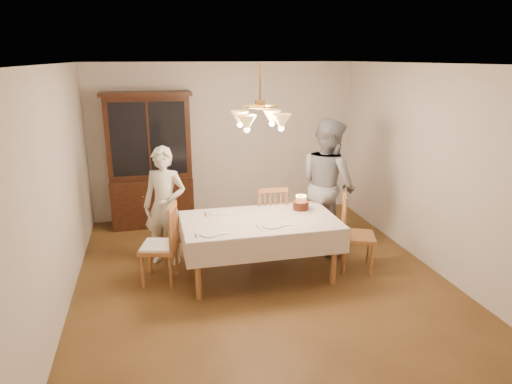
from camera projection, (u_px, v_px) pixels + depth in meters
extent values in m
plane|color=#523517|center=(260.00, 275.00, 5.82)|extent=(5.00, 5.00, 0.00)
plane|color=white|center=(260.00, 64.00, 5.08)|extent=(5.00, 5.00, 0.00)
plane|color=beige|center=(225.00, 141.00, 7.78)|extent=(4.50, 0.00, 4.50)
plane|color=beige|center=(347.00, 266.00, 3.12)|extent=(4.50, 0.00, 4.50)
plane|color=beige|center=(59.00, 189.00, 4.95)|extent=(0.00, 5.00, 5.00)
plane|color=beige|center=(427.00, 167.00, 5.95)|extent=(0.00, 5.00, 5.00)
cube|color=#96562B|center=(260.00, 221.00, 5.61)|extent=(1.80, 1.00, 0.04)
cube|color=silver|center=(260.00, 220.00, 5.60)|extent=(1.90, 1.10, 0.01)
cylinder|color=#96562B|center=(198.00, 271.00, 5.14)|extent=(0.07, 0.07, 0.71)
cylinder|color=#96562B|center=(334.00, 257.00, 5.51)|extent=(0.07, 0.07, 0.71)
cylinder|color=#96562B|center=(191.00, 243.00, 5.93)|extent=(0.07, 0.07, 0.71)
cylinder|color=#96562B|center=(310.00, 232.00, 6.29)|extent=(0.07, 0.07, 0.71)
cube|color=black|center=(153.00, 201.00, 7.50)|extent=(1.30, 0.50, 0.80)
cube|color=black|center=(149.00, 137.00, 7.25)|extent=(1.30, 0.40, 1.30)
cube|color=black|center=(149.00, 139.00, 7.06)|extent=(1.14, 0.01, 1.14)
cube|color=black|center=(146.00, 94.00, 7.01)|extent=(1.38, 0.54, 0.06)
cube|color=#96562B|center=(269.00, 222.00, 6.39)|extent=(0.44, 0.42, 0.05)
cube|color=#96562B|center=(273.00, 190.00, 6.07)|extent=(0.40, 0.04, 0.06)
cylinder|color=#96562B|center=(278.00, 232.00, 6.66)|extent=(0.04, 0.04, 0.43)
cylinder|color=#96562B|center=(254.00, 234.00, 6.58)|extent=(0.04, 0.04, 0.43)
cylinder|color=#96562B|center=(285.00, 241.00, 6.34)|extent=(0.04, 0.04, 0.43)
cylinder|color=#96562B|center=(259.00, 243.00, 6.26)|extent=(0.04, 0.04, 0.43)
cube|color=#96562B|center=(159.00, 248.00, 5.53)|extent=(0.52, 0.53, 0.05)
cube|color=#96562B|center=(172.00, 207.00, 5.38)|extent=(0.14, 0.40, 0.06)
cylinder|color=#96562B|center=(150.00, 259.00, 5.78)|extent=(0.04, 0.04, 0.43)
cylinder|color=#96562B|center=(142.00, 272.00, 5.43)|extent=(0.04, 0.04, 0.43)
cylinder|color=#96562B|center=(177.00, 259.00, 5.77)|extent=(0.04, 0.04, 0.43)
cylinder|color=#96562B|center=(171.00, 272.00, 5.42)|extent=(0.04, 0.04, 0.43)
cube|color=white|center=(159.00, 245.00, 5.52)|extent=(0.47, 0.48, 0.03)
cube|color=#96562B|center=(358.00, 237.00, 5.88)|extent=(0.55, 0.56, 0.05)
cube|color=#96562B|center=(345.00, 198.00, 5.75)|extent=(0.17, 0.39, 0.06)
cylinder|color=#96562B|center=(372.00, 260.00, 5.75)|extent=(0.04, 0.04, 0.43)
cylinder|color=#96562B|center=(368.00, 248.00, 6.09)|extent=(0.04, 0.04, 0.43)
cylinder|color=#96562B|center=(344.00, 258.00, 5.79)|extent=(0.04, 0.04, 0.43)
cylinder|color=#96562B|center=(343.00, 247.00, 6.13)|extent=(0.04, 0.04, 0.43)
imported|color=beige|center=(165.00, 206.00, 5.97)|extent=(0.68, 0.58, 1.59)
imported|color=slate|center=(328.00, 185.00, 6.43)|extent=(0.93, 1.07, 1.88)
cylinder|color=white|center=(301.00, 210.00, 5.92)|extent=(0.30, 0.30, 0.01)
cylinder|color=#34130B|center=(301.00, 206.00, 5.90)|extent=(0.20, 0.20, 0.11)
cylinder|color=#598CD8|center=(305.00, 199.00, 5.89)|extent=(0.01, 0.01, 0.07)
sphere|color=#FFB23F|center=(306.00, 196.00, 5.88)|extent=(0.01, 0.01, 0.01)
cylinder|color=pink|center=(305.00, 198.00, 5.91)|extent=(0.01, 0.01, 0.07)
sphere|color=#FFB23F|center=(305.00, 195.00, 5.90)|extent=(0.01, 0.01, 0.01)
cylinder|color=#EACC66|center=(303.00, 198.00, 5.92)|extent=(0.01, 0.01, 0.07)
sphere|color=#FFB23F|center=(303.00, 195.00, 5.91)|extent=(0.01, 0.01, 0.01)
cylinder|color=#598CD8|center=(301.00, 197.00, 5.93)|extent=(0.01, 0.01, 0.07)
sphere|color=#FFB23F|center=(301.00, 195.00, 5.92)|extent=(0.01, 0.01, 0.01)
cylinder|color=pink|center=(300.00, 198.00, 5.93)|extent=(0.01, 0.01, 0.07)
sphere|color=#FFB23F|center=(300.00, 195.00, 5.92)|extent=(0.01, 0.01, 0.01)
cylinder|color=#EACC66|center=(298.00, 198.00, 5.92)|extent=(0.01, 0.01, 0.07)
sphere|color=#FFB23F|center=(298.00, 195.00, 5.91)|extent=(0.01, 0.01, 0.01)
cylinder|color=#598CD8|center=(297.00, 198.00, 5.90)|extent=(0.01, 0.01, 0.07)
sphere|color=#FFB23F|center=(297.00, 195.00, 5.89)|extent=(0.01, 0.01, 0.01)
cylinder|color=pink|center=(296.00, 199.00, 5.88)|extent=(0.01, 0.01, 0.07)
sphere|color=#FFB23F|center=(296.00, 196.00, 5.87)|extent=(0.01, 0.01, 0.01)
cylinder|color=#EACC66|center=(297.00, 199.00, 5.86)|extent=(0.01, 0.01, 0.07)
sphere|color=#FFB23F|center=(297.00, 196.00, 5.85)|extent=(0.01, 0.01, 0.01)
cylinder|color=#598CD8|center=(297.00, 200.00, 5.84)|extent=(0.01, 0.01, 0.07)
sphere|color=#FFB23F|center=(298.00, 197.00, 5.83)|extent=(0.01, 0.01, 0.01)
cylinder|color=pink|center=(299.00, 200.00, 5.82)|extent=(0.01, 0.01, 0.07)
sphere|color=#FFB23F|center=(299.00, 197.00, 5.81)|extent=(0.01, 0.01, 0.01)
cylinder|color=#EACC66|center=(301.00, 200.00, 5.82)|extent=(0.01, 0.01, 0.07)
sphere|color=#FFB23F|center=(301.00, 197.00, 5.80)|extent=(0.01, 0.01, 0.01)
cylinder|color=#598CD8|center=(303.00, 200.00, 5.82)|extent=(0.01, 0.01, 0.07)
sphere|color=#FFB23F|center=(303.00, 197.00, 5.81)|extent=(0.01, 0.01, 0.01)
cylinder|color=pink|center=(304.00, 200.00, 5.83)|extent=(0.01, 0.01, 0.07)
sphere|color=#FFB23F|center=(304.00, 197.00, 5.81)|extent=(0.01, 0.01, 0.01)
cylinder|color=#EACC66|center=(305.00, 200.00, 5.84)|extent=(0.01, 0.01, 0.07)
sphere|color=#FFB23F|center=(305.00, 197.00, 5.83)|extent=(0.01, 0.01, 0.01)
cylinder|color=#598CD8|center=(306.00, 199.00, 5.86)|extent=(0.01, 0.01, 0.07)
sphere|color=#FFB23F|center=(306.00, 196.00, 5.85)|extent=(0.01, 0.01, 0.01)
cylinder|color=white|center=(210.00, 234.00, 5.13)|extent=(0.23, 0.23, 0.02)
cube|color=silver|center=(196.00, 235.00, 5.09)|extent=(0.01, 0.16, 0.01)
cube|color=white|center=(224.00, 232.00, 5.16)|extent=(0.10, 0.10, 0.01)
cylinder|color=white|center=(272.00, 225.00, 5.38)|extent=(0.26, 0.26, 0.02)
cube|color=silver|center=(258.00, 227.00, 5.35)|extent=(0.01, 0.16, 0.01)
cube|color=white|center=(286.00, 224.00, 5.42)|extent=(0.10, 0.10, 0.01)
cylinder|color=white|center=(218.00, 213.00, 5.80)|extent=(0.23, 0.23, 0.02)
cube|color=silver|center=(205.00, 214.00, 5.77)|extent=(0.01, 0.16, 0.01)
cube|color=white|center=(230.00, 212.00, 5.84)|extent=(0.10, 0.10, 0.01)
cylinder|color=#BF8C3F|center=(260.00, 82.00, 5.13)|extent=(0.02, 0.02, 0.40)
cylinder|color=#BF8C3F|center=(260.00, 105.00, 5.21)|extent=(0.12, 0.12, 0.10)
cone|color=#D8994C|center=(272.00, 118.00, 5.49)|extent=(0.22, 0.22, 0.18)
sphere|color=#FFD899|center=(272.00, 124.00, 5.51)|extent=(0.07, 0.07, 0.07)
cone|color=#D8994C|center=(240.00, 119.00, 5.40)|extent=(0.22, 0.22, 0.18)
sphere|color=#FFD899|center=(240.00, 125.00, 5.42)|extent=(0.07, 0.07, 0.07)
cone|color=#D8994C|center=(247.00, 123.00, 5.03)|extent=(0.22, 0.22, 0.18)
sphere|color=#FFD899|center=(247.00, 130.00, 5.05)|extent=(0.07, 0.07, 0.07)
cone|color=#D8994C|center=(281.00, 122.00, 5.12)|extent=(0.22, 0.22, 0.18)
sphere|color=#FFD899|center=(281.00, 128.00, 5.14)|extent=(0.07, 0.07, 0.07)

